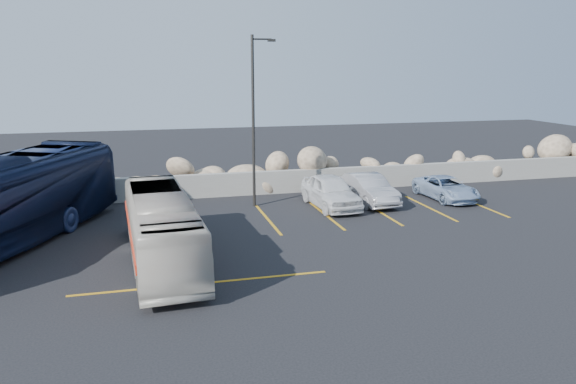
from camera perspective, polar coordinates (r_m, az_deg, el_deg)
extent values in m
plane|color=black|center=(17.80, -5.34, -9.16)|extent=(90.00, 90.00, 0.00)
cube|color=gray|center=(29.07, -9.25, 0.59)|extent=(60.00, 0.40, 1.20)
cube|color=#C28A16|center=(24.24, -13.94, -3.50)|extent=(0.12, 5.00, 0.01)
cube|color=#C28A16|center=(24.79, -2.07, -2.77)|extent=(0.12, 5.00, 0.01)
cube|color=#C28A16|center=(25.49, 3.87, -2.35)|extent=(0.12, 5.00, 0.01)
cube|color=#C28A16|center=(26.41, 9.23, -1.96)|extent=(0.12, 5.00, 0.01)
cube|color=#C28A16|center=(27.54, 14.19, -1.58)|extent=(0.12, 5.00, 0.01)
cube|color=#C28A16|center=(28.87, 18.72, -1.22)|extent=(0.12, 5.00, 0.01)
cube|color=#C28A16|center=(17.86, -8.66, -9.15)|extent=(8.00, 0.12, 0.01)
cylinder|color=#2A2825|center=(26.45, -3.54, 7.00)|extent=(0.14, 0.14, 8.00)
cylinder|color=#2A2825|center=(26.44, -2.67, 15.26)|extent=(0.90, 0.08, 0.08)
cube|color=#2A2825|center=(26.53, -1.68, 15.15)|extent=(0.35, 0.18, 0.12)
imported|color=beige|center=(19.61, -12.73, -3.62)|extent=(2.50, 8.76, 2.41)
imported|color=silver|center=(26.81, 4.36, 0.07)|extent=(2.03, 4.61, 1.54)
imported|color=#9F9EA3|center=(27.84, 8.14, 0.31)|extent=(1.77, 4.37, 1.41)
imported|color=#859DBD|center=(29.53, 15.75, 0.40)|extent=(2.04, 4.15, 1.13)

